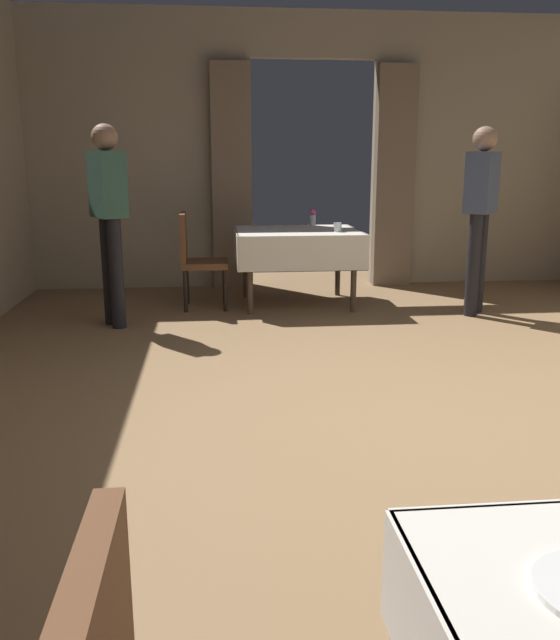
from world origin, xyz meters
The scene contains 8 objects.
ground centered at (0.00, 0.00, 0.00)m, with size 10.08×10.08×0.00m, color olive.
wall_back centered at (0.00, 4.18, 1.51)m, with size 6.40×0.27×3.00m.
dining_table_mid centered at (-0.31, 3.09, 0.64)m, with size 1.23×1.05×0.75m.
chair_mid_left centered at (-1.31, 3.03, 0.52)m, with size 0.44×0.44×0.93m.
flower_vase_mid centered at (-0.10, 3.47, 0.85)m, with size 0.07×0.07×0.18m.
glass_mid_b centered at (0.06, 2.90, 0.79)m, with size 0.08×0.08×0.09m, color silver.
person_waiter_by_doorway centered at (1.31, 2.49, 1.02)m, with size 0.40×0.42×1.72m.
person_diner_standing_aside centered at (-2.02, 2.36, 1.02)m, with size 0.36×0.42×1.72m.
Camera 1 is at (-1.14, -3.43, 1.43)m, focal length 37.14 mm.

